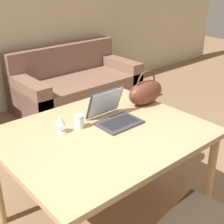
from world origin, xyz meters
TOP-DOWN VIEW (x-y plane):
  - dining_table at (0.12, 0.56)m, footprint 1.33×1.10m
  - chair at (0.23, -0.31)m, footprint 0.50×0.50m
  - couch at (1.24, 2.56)m, footprint 1.68×0.89m
  - laptop at (0.27, 0.65)m, footprint 0.30×0.31m
  - drinking_glass at (0.02, 0.71)m, footprint 0.06×0.06m
  - wine_glass at (-0.11, 0.73)m, footprint 0.07×0.07m
  - handbag at (0.68, 0.71)m, footprint 0.34×0.16m

SIDE VIEW (x-z plane):
  - couch at x=1.24m, z-range -0.13..0.69m
  - chair at x=0.23m, z-range 0.05..1.02m
  - dining_table at x=0.12m, z-range 0.31..1.09m
  - drinking_glass at x=0.02m, z-range 0.78..0.87m
  - laptop at x=0.27m, z-range 0.73..0.95m
  - wine_glass at x=-0.11m, z-range 0.80..0.93m
  - handbag at x=0.68m, z-range 0.74..1.02m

